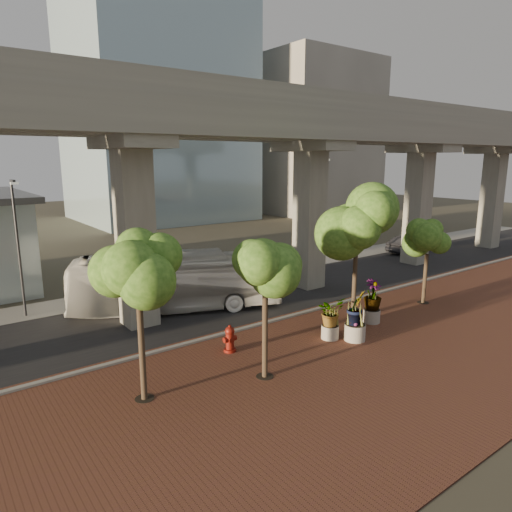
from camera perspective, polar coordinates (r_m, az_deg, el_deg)
ground at (r=26.13m, az=-0.20°, el=-6.98°), size 160.00×160.00×0.00m
brick_plaza at (r=20.69m, az=13.40°, el=-12.52°), size 70.00×13.00×0.06m
asphalt_road at (r=27.68m, az=-2.67°, el=-5.85°), size 90.00×8.00×0.04m
curb_strip at (r=24.62m, az=2.59°, el=-8.02°), size 70.00×0.25×0.16m
far_sidewalk at (r=32.20m, az=-8.16°, el=-3.36°), size 90.00×3.00×0.06m
transit_viaduct at (r=26.37m, az=-2.83°, el=9.36°), size 72.00×5.60×12.40m
midrise_block at (r=76.86m, az=6.90°, el=14.57°), size 18.00×16.00×24.00m
transit_bus at (r=26.34m, az=-9.90°, el=-3.28°), size 11.86×7.21×3.27m
parked_car at (r=44.24m, az=18.49°, el=1.32°), size 4.60×1.64×1.51m
fire_hydrant at (r=20.71m, az=-3.29°, el=-10.29°), size 0.62×0.56×1.23m
planter_front at (r=22.14m, az=9.32°, el=-7.12°), size 1.87×1.87×2.06m
planter_right at (r=24.69m, az=14.37°, el=-4.94°), size 2.18×2.18×2.33m
planter_left at (r=22.11m, az=12.38°, el=-6.63°), size 2.23×2.23×2.45m
street_tree_far_west at (r=15.92m, az=-14.63°, el=-1.16°), size 3.54×3.54×6.57m
street_tree_near_west at (r=17.23m, az=1.16°, el=-2.15°), size 3.07×3.07×5.66m
street_tree_near_east at (r=22.92m, az=12.50°, el=3.10°), size 4.29×4.29×6.98m
street_tree_far_east at (r=28.43m, az=20.71°, el=1.95°), size 3.06×3.06×5.27m
streetlamp_west at (r=27.26m, az=-27.63°, el=1.86°), size 0.37×1.08×7.44m
streetlamp_east at (r=35.50m, az=7.59°, el=6.29°), size 0.43×1.25×8.60m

